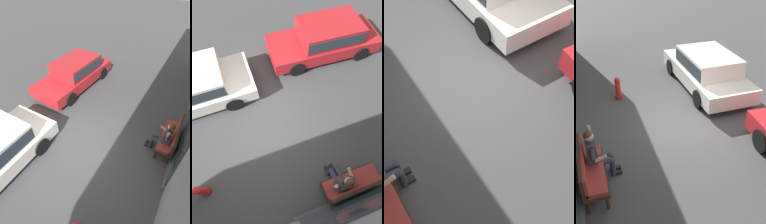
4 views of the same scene
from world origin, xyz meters
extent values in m
plane|color=#424244|center=(0.00, 0.00, 0.00)|extent=(60.00, 60.00, 0.00)
cube|color=#2D3842|center=(-1.76, 3.18, 1.45)|extent=(3.40, 0.03, 2.50)
cube|color=#494C4F|center=(-1.76, 3.15, 0.18)|extent=(3.60, 0.12, 0.10)
cylinder|color=#332319|center=(-1.01, 3.00, 0.18)|extent=(0.07, 0.07, 0.37)
cylinder|color=#332319|center=(-2.50, 3.00, 0.18)|extent=(0.07, 0.07, 0.37)
cylinder|color=#332319|center=(-1.01, 2.61, 0.18)|extent=(0.07, 0.07, 0.37)
cylinder|color=#332319|center=(-2.50, 2.61, 0.18)|extent=(0.07, 0.07, 0.37)
cube|color=#332319|center=(-1.76, 2.81, 0.40)|extent=(1.65, 0.55, 0.06)
cube|color=maroon|center=(-1.76, 2.81, 0.48)|extent=(1.59, 0.49, 0.10)
cube|color=#332319|center=(-1.76, 3.04, 0.70)|extent=(1.65, 0.07, 0.55)
cube|color=maroon|center=(-1.76, 2.98, 0.70)|extent=(1.59, 0.06, 0.47)
cylinder|color=#2D3347|center=(-1.36, 2.57, 0.48)|extent=(0.15, 0.42, 0.15)
cylinder|color=#2D3347|center=(-1.36, 2.36, 0.24)|extent=(0.12, 0.12, 0.48)
cube|color=black|center=(-1.36, 2.28, 0.04)|extent=(0.10, 0.24, 0.07)
cylinder|color=#2D3347|center=(-1.54, 2.57, 0.48)|extent=(0.15, 0.42, 0.15)
cylinder|color=#2D3347|center=(-1.54, 2.36, 0.24)|extent=(0.12, 0.12, 0.48)
cube|color=black|center=(-1.54, 2.28, 0.04)|extent=(0.10, 0.24, 0.07)
cube|color=#2D3347|center=(-1.45, 2.78, 0.48)|extent=(0.34, 0.24, 0.14)
cube|color=#333842|center=(-1.45, 2.78, 0.76)|extent=(0.38, 0.22, 0.56)
sphere|color=tan|center=(-1.45, 2.78, 1.18)|extent=(0.22, 0.22, 0.22)
sphere|color=#4C331E|center=(-1.45, 2.79, 1.21)|extent=(0.20, 0.20, 0.20)
cylinder|color=#333842|center=(-1.69, 2.76, 0.87)|extent=(0.20, 0.10, 0.28)
cylinder|color=tan|center=(-1.74, 2.60, 0.75)|extent=(0.08, 0.27, 0.17)
cylinder|color=#333842|center=(-1.21, 2.78, 0.94)|extent=(0.25, 0.10, 0.22)
cylinder|color=tan|center=(-1.14, 2.76, 1.13)|extent=(0.16, 0.08, 0.25)
cube|color=#232328|center=(-1.31, 2.76, 1.17)|extent=(0.02, 0.07, 0.15)
cube|color=red|center=(-3.26, -2.29, 0.50)|extent=(4.50, 1.98, 0.53)
cube|color=red|center=(-3.43, -2.28, 1.08)|extent=(2.37, 1.66, 0.63)
cube|color=#28333D|center=(-3.43, -2.28, 1.08)|extent=(2.33, 1.69, 0.44)
cylinder|color=black|center=(-1.85, -1.52, 0.32)|extent=(0.64, 0.21, 0.64)
cylinder|color=black|center=(-1.93, -3.19, 0.32)|extent=(0.64, 0.21, 0.64)
cylinder|color=black|center=(-4.58, -1.38, 0.32)|extent=(0.64, 0.21, 0.64)
cylinder|color=black|center=(-4.67, -3.05, 0.32)|extent=(0.64, 0.21, 0.64)
cylinder|color=black|center=(0.76, -0.82, 0.31)|extent=(0.63, 0.19, 0.63)
cylinder|color=black|center=(0.78, -2.61, 0.31)|extent=(0.63, 0.19, 0.63)
camera|label=1|loc=(2.94, 2.60, 5.20)|focal=28.00mm
camera|label=2|loc=(0.07, 2.60, 5.66)|focal=28.00mm
camera|label=3|loc=(-4.33, 2.60, 5.61)|focal=55.00mm
camera|label=4|loc=(-6.69, 2.60, 4.88)|focal=45.00mm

